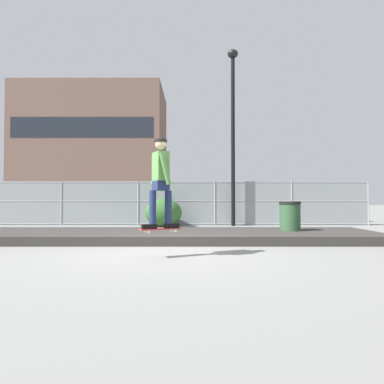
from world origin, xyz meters
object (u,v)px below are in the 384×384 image
at_px(parked_car_mid, 191,204).
at_px(parked_car_far, 307,204).
at_px(shrub_left, 163,213).
at_px(street_lamp, 233,117).
at_px(skateboard, 160,229).
at_px(skater, 160,178).
at_px(trash_bin, 290,220).
at_px(parked_car_near, 64,204).

distance_m(parked_car_mid, parked_car_far, 5.92).
relative_size(parked_car_mid, shrub_left, 3.04).
bearing_deg(street_lamp, parked_car_far, 38.13).
xyz_separation_m(skateboard, parked_car_far, (6.46, 10.69, 0.31)).
relative_size(skater, shrub_left, 1.16).
xyz_separation_m(parked_car_mid, shrub_left, (-1.09, -3.51, -0.28)).
bearing_deg(trash_bin, skateboard, -138.03).
distance_m(skater, trash_bin, 4.55).
distance_m(parked_car_mid, shrub_left, 3.69).
distance_m(skater, street_lamp, 8.32).
distance_m(parked_car_mid, trash_bin, 8.02).
bearing_deg(parked_car_near, parked_car_far, -0.94).
bearing_deg(parked_car_mid, street_lamp, -60.49).
bearing_deg(parked_car_near, street_lamp, -22.75).
relative_size(skateboard, parked_car_near, 0.18).
relative_size(skater, street_lamp, 0.23).
distance_m(skater, parked_car_mid, 10.53).
distance_m(skater, parked_car_far, 12.51).
bearing_deg(skater, shrub_left, 94.48).
bearing_deg(trash_bin, parked_car_mid, 110.15).
relative_size(skater, parked_car_far, 0.38).
bearing_deg(skateboard, trash_bin, 41.97).
relative_size(shrub_left, trash_bin, 1.41).
height_order(parked_car_mid, trash_bin, parked_car_mid).
xyz_separation_m(skater, shrub_left, (-0.55, 6.98, -0.93)).
bearing_deg(street_lamp, parked_car_mid, 119.51).
xyz_separation_m(skateboard, skater, (0.00, -0.00, 0.97)).
relative_size(skater, parked_car_near, 0.38).
height_order(shrub_left, trash_bin, shrub_left).
bearing_deg(shrub_left, street_lamp, 8.66).
xyz_separation_m(parked_car_far, shrub_left, (-7.00, -3.71, -0.28)).
relative_size(street_lamp, parked_car_mid, 1.66).
height_order(skater, trash_bin, skater).
distance_m(parked_car_near, parked_car_far, 12.47).
bearing_deg(shrub_left, skateboard, -85.52).
bearing_deg(parked_car_near, trash_bin, -40.38).
bearing_deg(skater, parked_car_far, 58.87).
distance_m(street_lamp, parked_car_near, 9.72).
bearing_deg(skateboard, parked_car_near, 118.91).
xyz_separation_m(skater, parked_car_far, (6.46, 10.69, -0.66)).
bearing_deg(parked_car_mid, shrub_left, -107.23).
relative_size(skater, parked_car_mid, 0.38).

